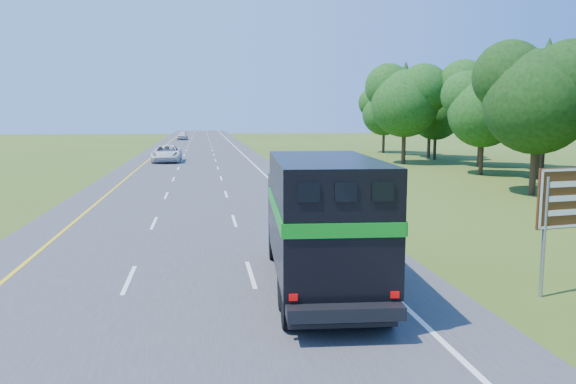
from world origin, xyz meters
name	(u,v)px	position (x,y,z in m)	size (l,w,h in m)	color
road	(198,166)	(0.00, 50.00, 0.02)	(15.00, 260.00, 0.04)	#38383A
lane_markings	(198,165)	(0.00, 50.00, 0.04)	(11.15, 260.00, 0.01)	yellow
tree_wall_right	(575,100)	(26.00, 30.00, 6.00)	(16.00, 100.00, 12.00)	black
horse_truck	(321,219)	(3.66, 9.29, 2.05)	(3.23, 8.65, 3.76)	black
white_suv	(167,154)	(-3.30, 54.67, 0.92)	(2.94, 6.37, 1.77)	silver
far_car	(182,136)	(-3.52, 109.49, 0.86)	(1.95, 4.84, 1.65)	silver
exit_sign	(574,203)	(10.39, 7.90, 2.55)	(2.30, 0.42, 3.93)	gray
delineator	(368,197)	(9.14, 22.90, 0.58)	(0.09, 0.05, 1.08)	orange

